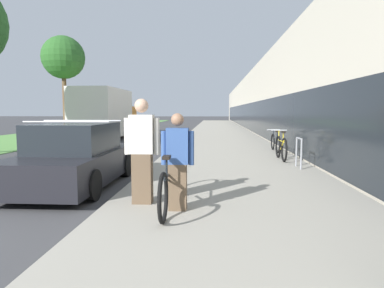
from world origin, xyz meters
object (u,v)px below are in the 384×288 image
(person_rider, at_px, (178,162))
(person_bystander, at_px, (142,151))
(moving_truck, at_px, (106,114))
(cruiser_bike_nearest, at_px, (281,148))
(street_tree_far, at_px, (63,58))
(bike_rack_hoop, at_px, (299,149))
(parked_sedan_curbside, at_px, (76,158))
(tandem_bicycle, at_px, (172,181))
(cruiser_bike_middle, at_px, (275,142))

(person_rider, xyz_separation_m, person_bystander, (-0.64, 0.37, 0.12))
(moving_truck, bearing_deg, person_bystander, -69.99)
(cruiser_bike_nearest, bearing_deg, moving_truck, 133.83)
(person_rider, relative_size, street_tree_far, 0.23)
(bike_rack_hoop, height_order, moving_truck, moving_truck)
(bike_rack_hoop, bearing_deg, parked_sedan_curbside, -157.96)
(tandem_bicycle, distance_m, street_tree_far, 19.88)
(tandem_bicycle, bearing_deg, person_rider, -69.99)
(parked_sedan_curbside, bearing_deg, street_tree_far, 114.63)
(person_rider, distance_m, moving_truck, 16.03)
(tandem_bicycle, height_order, bike_rack_hoop, tandem_bicycle)
(tandem_bicycle, xyz_separation_m, parked_sedan_curbside, (-2.38, 1.70, 0.14))
(tandem_bicycle, xyz_separation_m, moving_truck, (-5.79, 14.51, 1.00))
(bike_rack_hoop, distance_m, street_tree_far, 18.54)
(tandem_bicycle, bearing_deg, parked_sedan_curbside, 144.43)
(bike_rack_hoop, xyz_separation_m, street_tree_far, (-12.41, 12.99, 4.59))
(bike_rack_hoop, bearing_deg, person_bystander, -132.45)
(person_rider, bearing_deg, parked_sedan_curbside, 140.54)
(person_bystander, height_order, moving_truck, moving_truck)
(person_bystander, bearing_deg, street_tree_far, 117.61)
(person_rider, height_order, bike_rack_hoop, person_rider)
(person_bystander, bearing_deg, moving_truck, 110.01)
(cruiser_bike_middle, bearing_deg, person_bystander, -114.82)
(cruiser_bike_nearest, bearing_deg, tandem_bicycle, -117.70)
(parked_sedan_curbside, distance_m, moving_truck, 13.28)
(cruiser_bike_middle, bearing_deg, bike_rack_hoop, -90.60)
(person_rider, distance_m, cruiser_bike_nearest, 6.47)
(person_rider, xyz_separation_m, cruiser_bike_nearest, (2.74, 5.85, -0.37))
(cruiser_bike_nearest, xyz_separation_m, moving_truck, (-8.67, 9.03, 0.99))
(person_rider, bearing_deg, street_tree_far, 118.77)
(bike_rack_hoop, bearing_deg, cruiser_bike_nearest, 96.71)
(person_bystander, relative_size, parked_sedan_curbside, 0.44)
(tandem_bicycle, xyz_separation_m, street_tree_far, (-9.35, 16.90, 4.71))
(parked_sedan_curbside, bearing_deg, cruiser_bike_middle, 48.10)
(bike_rack_hoop, height_order, street_tree_far, street_tree_far)
(person_bystander, relative_size, cruiser_bike_middle, 0.99)
(person_rider, distance_m, bike_rack_hoop, 5.19)
(bike_rack_hoop, height_order, parked_sedan_curbside, parked_sedan_curbside)
(person_rider, relative_size, person_bystander, 0.87)
(moving_truck, height_order, street_tree_far, street_tree_far)
(cruiser_bike_nearest, distance_m, parked_sedan_curbside, 6.48)
(person_rider, height_order, cruiser_bike_nearest, person_rider)
(cruiser_bike_nearest, relative_size, moving_truck, 0.26)
(person_rider, height_order, parked_sedan_curbside, person_rider)
(cruiser_bike_middle, relative_size, parked_sedan_curbside, 0.44)
(person_rider, bearing_deg, cruiser_bike_nearest, 64.86)
(tandem_bicycle, relative_size, person_rider, 1.84)
(moving_truck, xyz_separation_m, street_tree_far, (-3.55, 2.39, 3.71))
(cruiser_bike_middle, distance_m, moving_truck, 11.18)
(cruiser_bike_nearest, xyz_separation_m, cruiser_bike_middle, (0.23, 2.34, -0.04))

